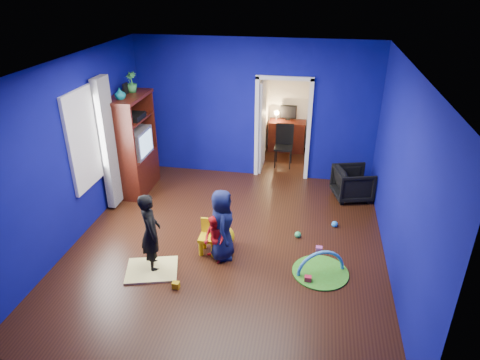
% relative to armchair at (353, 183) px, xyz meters
% --- Properties ---
extents(floor, '(5.00, 5.50, 0.01)m').
position_rel_armchair_xyz_m(floor, '(-2.07, -1.99, -0.32)').
color(floor, black).
rests_on(floor, ground).
extents(ceiling, '(5.00, 5.50, 0.01)m').
position_rel_armchair_xyz_m(ceiling, '(-2.07, -1.99, 2.58)').
color(ceiling, white).
rests_on(ceiling, wall_back).
extents(wall_back, '(5.00, 0.02, 2.90)m').
position_rel_armchair_xyz_m(wall_back, '(-2.07, 0.76, 1.13)').
color(wall_back, '#090B68').
rests_on(wall_back, floor).
extents(wall_front, '(5.00, 0.02, 2.90)m').
position_rel_armchair_xyz_m(wall_front, '(-2.07, -4.74, 1.13)').
color(wall_front, '#090B68').
rests_on(wall_front, floor).
extents(wall_left, '(0.02, 5.50, 2.90)m').
position_rel_armchair_xyz_m(wall_left, '(-4.57, -1.99, 1.13)').
color(wall_left, '#090B68').
rests_on(wall_left, floor).
extents(wall_right, '(0.02, 5.50, 2.90)m').
position_rel_armchair_xyz_m(wall_right, '(0.43, -1.99, 1.13)').
color(wall_right, '#090B68').
rests_on(wall_right, floor).
extents(alcove, '(1.00, 1.75, 2.50)m').
position_rel_armchair_xyz_m(alcove, '(-1.47, 1.64, 0.93)').
color(alcove, silver).
rests_on(alcove, floor).
extents(armchair, '(0.85, 0.84, 0.63)m').
position_rel_armchair_xyz_m(armchair, '(0.00, 0.00, 0.00)').
color(armchair, black).
rests_on(armchair, floor).
extents(child_black, '(0.48, 0.54, 1.24)m').
position_rel_armchair_xyz_m(child_black, '(-3.06, -2.78, 0.30)').
color(child_black, black).
rests_on(child_black, floor).
extents(child_navy, '(0.49, 0.63, 1.16)m').
position_rel_armchair_xyz_m(child_navy, '(-2.09, -2.33, 0.26)').
color(child_navy, '#0F1038').
rests_on(child_navy, floor).
extents(toddler_red, '(0.47, 0.47, 0.77)m').
position_rel_armchair_xyz_m(toddler_red, '(-2.18, -2.46, 0.07)').
color(toddler_red, red).
rests_on(toddler_red, floor).
extents(vase, '(0.20, 0.20, 0.21)m').
position_rel_armchair_xyz_m(vase, '(-4.29, -0.69, 1.75)').
color(vase, '#0C5E65').
rests_on(vase, tv_armoire).
extents(potted_plant, '(0.24, 0.24, 0.38)m').
position_rel_armchair_xyz_m(potted_plant, '(-4.29, -0.17, 1.83)').
color(potted_plant, '#30863A').
rests_on(potted_plant, tv_armoire).
extents(tv_armoire, '(0.58, 1.14, 1.96)m').
position_rel_armchair_xyz_m(tv_armoire, '(-4.29, -0.39, 0.66)').
color(tv_armoire, '#3D0F0A').
rests_on(tv_armoire, floor).
extents(crt_tv, '(0.46, 0.70, 0.54)m').
position_rel_armchair_xyz_m(crt_tv, '(-4.25, -0.39, 0.70)').
color(crt_tv, silver).
rests_on(crt_tv, tv_armoire).
extents(yellow_blanket, '(0.88, 0.78, 0.03)m').
position_rel_armchair_xyz_m(yellow_blanket, '(-3.06, -2.88, -0.30)').
color(yellow_blanket, '#F2E07A').
rests_on(yellow_blanket, floor).
extents(hopper_ball, '(0.38, 0.38, 0.38)m').
position_rel_armchair_xyz_m(hopper_ball, '(-2.14, -2.08, -0.13)').
color(hopper_ball, yellow).
rests_on(hopper_ball, floor).
extents(kid_chair, '(0.28, 0.28, 0.50)m').
position_rel_armchair_xyz_m(kid_chair, '(-2.33, -2.26, -0.07)').
color(kid_chair, yellow).
rests_on(kid_chair, floor).
extents(play_mat, '(0.83, 0.83, 0.02)m').
position_rel_armchair_xyz_m(play_mat, '(-0.57, -2.48, -0.31)').
color(play_mat, '#419020').
rests_on(play_mat, floor).
extents(toy_arch, '(0.71, 0.34, 0.75)m').
position_rel_armchair_xyz_m(toy_arch, '(-0.57, -2.48, -0.30)').
color(toy_arch, '#3F8CD8').
rests_on(toy_arch, floor).
extents(window_left, '(0.03, 0.95, 1.55)m').
position_rel_armchair_xyz_m(window_left, '(-4.56, -1.64, 1.23)').
color(window_left, white).
rests_on(window_left, wall_left).
extents(curtain, '(0.14, 0.42, 2.40)m').
position_rel_armchair_xyz_m(curtain, '(-4.44, -1.09, 0.93)').
color(curtain, slate).
rests_on(curtain, floor).
extents(doorway, '(1.16, 0.10, 2.10)m').
position_rel_armchair_xyz_m(doorway, '(-1.47, 0.76, 0.73)').
color(doorway, white).
rests_on(doorway, floor).
extents(study_desk, '(0.88, 0.44, 0.75)m').
position_rel_armchair_xyz_m(study_desk, '(-1.47, 2.27, 0.06)').
color(study_desk, '#3D140A').
rests_on(study_desk, floor).
extents(desk_monitor, '(0.40, 0.05, 0.32)m').
position_rel_armchair_xyz_m(desk_monitor, '(-1.47, 2.39, 0.63)').
color(desk_monitor, black).
rests_on(desk_monitor, study_desk).
extents(desk_lamp, '(0.14, 0.14, 0.14)m').
position_rel_armchair_xyz_m(desk_lamp, '(-1.75, 2.33, 0.61)').
color(desk_lamp, '#FFD88C').
rests_on(desk_lamp, study_desk).
extents(folding_chair, '(0.40, 0.40, 0.92)m').
position_rel_armchair_xyz_m(folding_chair, '(-1.47, 1.31, 0.14)').
color(folding_chair, black).
rests_on(folding_chair, floor).
extents(book_shelf, '(0.88, 0.24, 0.04)m').
position_rel_armchair_xyz_m(book_shelf, '(-1.47, 2.38, 1.70)').
color(book_shelf, white).
rests_on(book_shelf, study_desk).
extents(toy_0, '(0.10, 0.08, 0.10)m').
position_rel_armchair_xyz_m(toy_0, '(-0.75, -2.72, -0.27)').
color(toy_0, red).
rests_on(toy_0, floor).
extents(toy_1, '(0.11, 0.11, 0.11)m').
position_rel_armchair_xyz_m(toy_1, '(-0.34, -1.14, -0.26)').
color(toy_1, '#288AE4').
rests_on(toy_1, floor).
extents(toy_2, '(0.10, 0.08, 0.10)m').
position_rel_armchair_xyz_m(toy_2, '(-2.58, -3.19, -0.27)').
color(toy_2, gold).
rests_on(toy_2, floor).
extents(toy_3, '(0.11, 0.11, 0.11)m').
position_rel_armchair_xyz_m(toy_3, '(-0.96, -1.59, -0.26)').
color(toy_3, green).
rests_on(toy_3, floor).
extents(toy_4, '(0.10, 0.08, 0.10)m').
position_rel_armchair_xyz_m(toy_4, '(-0.60, -1.96, -0.27)').
color(toy_4, '#B94595').
rests_on(toy_4, floor).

